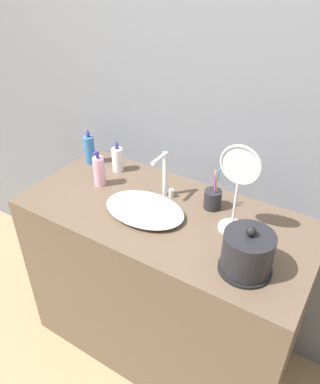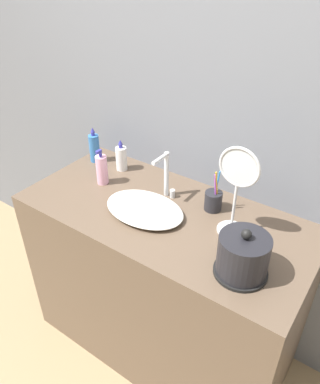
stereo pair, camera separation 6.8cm
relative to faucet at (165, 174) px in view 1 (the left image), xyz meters
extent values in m
plane|color=#997F5B|center=(0.06, -0.42, -1.03)|extent=(12.00, 12.00, 0.00)
cube|color=slate|center=(0.06, 0.22, 0.27)|extent=(6.00, 0.04, 2.60)
cube|color=brown|center=(0.06, -0.11, -0.57)|extent=(1.31, 0.62, 0.91)
ellipsoid|color=silver|center=(0.00, -0.16, -0.10)|extent=(0.37, 0.25, 0.04)
cylinder|color=silver|center=(0.00, 0.01, -0.01)|extent=(0.02, 0.02, 0.22)
cylinder|color=silver|center=(0.00, -0.04, 0.10)|extent=(0.02, 0.10, 0.02)
cylinder|color=silver|center=(0.03, 0.01, -0.10)|extent=(0.02, 0.02, 0.04)
cylinder|color=black|center=(0.49, -0.25, -0.11)|extent=(0.20, 0.20, 0.01)
cylinder|color=black|center=(0.49, -0.25, -0.04)|extent=(0.18, 0.18, 0.16)
sphere|color=black|center=(0.49, -0.25, 0.06)|extent=(0.04, 0.04, 0.04)
cylinder|color=#232328|center=(0.23, 0.04, -0.08)|extent=(0.08, 0.08, 0.09)
cylinder|color=#B24CCC|center=(0.24, 0.03, -0.01)|extent=(0.02, 0.02, 0.15)
cylinder|color=#338CE0|center=(0.23, 0.05, -0.01)|extent=(0.02, 0.01, 0.16)
cylinder|color=yellow|center=(0.24, 0.03, 0.00)|extent=(0.02, 0.03, 0.17)
cylinder|color=#EAA8C6|center=(-0.32, -0.08, -0.05)|extent=(0.06, 0.06, 0.15)
cylinder|color=#333399|center=(-0.32, -0.08, 0.04)|extent=(0.02, 0.02, 0.02)
cube|color=#333399|center=(-0.32, -0.09, 0.06)|extent=(0.01, 0.03, 0.01)
cylinder|color=#3370B7|center=(-0.51, 0.06, -0.04)|extent=(0.05, 0.05, 0.15)
cylinder|color=#333399|center=(-0.51, 0.06, 0.04)|extent=(0.02, 0.02, 0.02)
cone|color=#333399|center=(-0.51, 0.06, 0.06)|extent=(0.02, 0.02, 0.02)
cylinder|color=white|center=(-0.33, 0.08, -0.06)|extent=(0.06, 0.06, 0.12)
cylinder|color=#333399|center=(-0.33, 0.08, 0.01)|extent=(0.02, 0.02, 0.02)
cone|color=#333399|center=(-0.33, 0.08, 0.04)|extent=(0.02, 0.02, 0.02)
cylinder|color=silver|center=(0.36, -0.06, -0.11)|extent=(0.12, 0.12, 0.01)
cylinder|color=silver|center=(0.36, -0.06, 0.00)|extent=(0.01, 0.01, 0.21)
torus|color=silver|center=(0.36, -0.06, 0.18)|extent=(0.17, 0.01, 0.17)
cylinder|color=silver|center=(0.36, -0.06, 0.18)|extent=(0.14, 0.00, 0.14)
camera|label=1|loc=(0.75, -1.24, 0.87)|focal=35.00mm
camera|label=2|loc=(0.81, -1.20, 0.87)|focal=35.00mm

